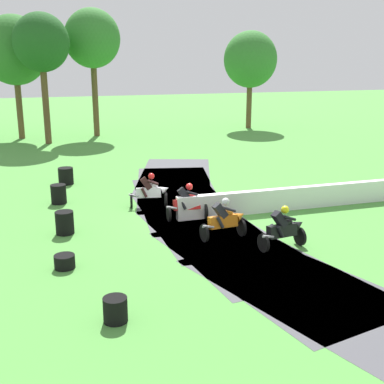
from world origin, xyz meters
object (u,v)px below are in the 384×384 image
at_px(tire_stack_near, 66,176).
at_px(tire_stack_extra_a, 115,310).
at_px(motorcycle_trailing_orange, 225,219).
at_px(tire_stack_mid_a, 59,194).
at_px(tire_stack_far, 65,262).
at_px(motorcycle_fourth_black, 284,228).
at_px(motorcycle_chase_red, 189,203).
at_px(tire_stack_mid_b, 65,223).
at_px(motorcycle_lead_white, 150,191).

distance_m(tire_stack_near, tire_stack_extra_a, 13.57).
distance_m(motorcycle_trailing_orange, tire_stack_mid_a, 7.83).
bearing_deg(tire_stack_far, tire_stack_mid_a, 89.24).
xyz_separation_m(tire_stack_mid_a, tire_stack_far, (-0.09, -6.86, -0.20)).
bearing_deg(motorcycle_trailing_orange, motorcycle_fourth_black, -42.82).
height_order(motorcycle_chase_red, tire_stack_near, motorcycle_chase_red).
height_order(tire_stack_far, tire_stack_extra_a, tire_stack_extra_a).
distance_m(tire_stack_mid_b, tire_stack_far, 3.01).
bearing_deg(tire_stack_mid_a, motorcycle_lead_white, -23.18).
bearing_deg(tire_stack_mid_a, tire_stack_near, 82.05).
distance_m(tire_stack_mid_a, tire_stack_extra_a, 10.36).
relative_size(motorcycle_lead_white, motorcycle_fourth_black, 1.02).
distance_m(tire_stack_near, tire_stack_far, 10.12).
relative_size(motorcycle_lead_white, tire_stack_extra_a, 2.85).
xyz_separation_m(motorcycle_chase_red, tire_stack_mid_a, (-4.62, 3.53, -0.25)).
distance_m(motorcycle_trailing_orange, motorcycle_fourth_black, 2.04).
bearing_deg(motorcycle_lead_white, tire_stack_mid_b, -146.43).
bearing_deg(tire_stack_near, tire_stack_far, -93.08).
bearing_deg(tire_stack_far, motorcycle_lead_white, 55.46).
xyz_separation_m(motorcycle_lead_white, tire_stack_mid_a, (-3.58, 1.53, -0.26)).
height_order(motorcycle_trailing_orange, motorcycle_fourth_black, motorcycle_fourth_black).
xyz_separation_m(motorcycle_lead_white, motorcycle_fourth_black, (3.15, -5.68, 0.00)).
height_order(tire_stack_mid_b, tire_stack_far, tire_stack_mid_b).
bearing_deg(motorcycle_trailing_orange, tire_stack_extra_a, -133.98).
bearing_deg(motorcycle_fourth_black, tire_stack_extra_a, -151.99).
bearing_deg(tire_stack_extra_a, tire_stack_far, 105.99).
bearing_deg(motorcycle_fourth_black, motorcycle_trailing_orange, 137.18).
bearing_deg(tire_stack_mid_a, motorcycle_chase_red, -37.37).
height_order(motorcycle_lead_white, motorcycle_trailing_orange, motorcycle_trailing_orange).
distance_m(motorcycle_trailing_orange, tire_stack_mid_b, 5.53).
bearing_deg(motorcycle_trailing_orange, motorcycle_lead_white, 111.04).
relative_size(motorcycle_fourth_black, tire_stack_near, 2.09).
bearing_deg(tire_stack_far, motorcycle_chase_red, 35.22).
distance_m(motorcycle_chase_red, tire_stack_mid_a, 5.82).
xyz_separation_m(motorcycle_fourth_black, tire_stack_mid_b, (-6.66, 3.35, -0.26)).
height_order(motorcycle_lead_white, motorcycle_fourth_black, motorcycle_fourth_black).
bearing_deg(tire_stack_far, motorcycle_trailing_orange, 10.99).
bearing_deg(tire_stack_near, motorcycle_chase_red, -58.38).
xyz_separation_m(tire_stack_mid_a, tire_stack_mid_b, (0.06, -3.86, 0.00)).
height_order(tire_stack_near, tire_stack_extra_a, tire_stack_near).
bearing_deg(motorcycle_chase_red, tire_stack_near, 121.62).
distance_m(motorcycle_chase_red, tire_stack_mid_b, 4.58).
xyz_separation_m(motorcycle_trailing_orange, tire_stack_near, (-4.78, 9.07, -0.26)).
bearing_deg(motorcycle_fourth_black, motorcycle_chase_red, 119.73).
bearing_deg(tire_stack_mid_b, tire_stack_extra_a, -82.63).
bearing_deg(motorcycle_lead_white, tire_stack_near, 123.20).
xyz_separation_m(motorcycle_lead_white, motorcycle_chase_red, (1.05, -2.00, -0.01)).
bearing_deg(tire_stack_mid_b, tire_stack_far, -92.97).
bearing_deg(tire_stack_mid_b, tire_stack_near, 86.87).
xyz_separation_m(motorcycle_trailing_orange, tire_stack_extra_a, (-4.33, -4.49, -0.36)).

